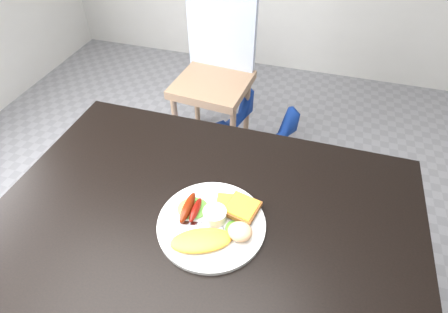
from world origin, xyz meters
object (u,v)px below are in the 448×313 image
Objects in this scene: dining_table at (207,218)px; dining_chair at (212,84)px; person at (170,82)px; plate at (211,224)px.

dining_table is 2.93× the size of dining_chair.
person reaches higher than dining_chair.
dining_chair is at bearing 108.27° from plate.
dining_table is 0.55m from person.
dining_table is at bearing 140.14° from person.
dining_chair is (-0.35, 1.10, -0.28)m from dining_table.
plate is (0.37, -1.13, 0.31)m from dining_chair.
person is 5.82× the size of plate.
dining_table is 0.70× the size of person.
person is (0.06, -0.65, 0.41)m from dining_chair.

